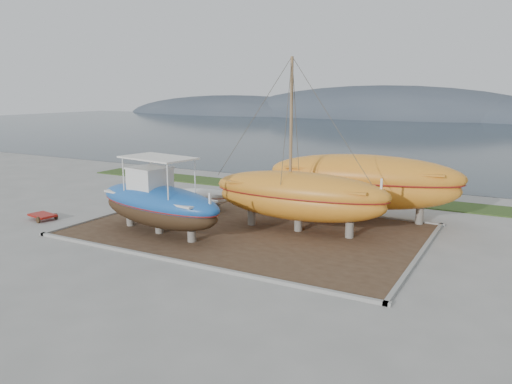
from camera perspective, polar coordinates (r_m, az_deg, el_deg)
The scene contains 11 objects.
ground at distance 24.24m, azimuth -5.51°, elevation -6.69°, with size 140.00×140.00×0.00m, color gray.
dirt_patch at distance 27.47m, azimuth -0.80°, elevation -4.37°, with size 18.00×12.00×0.06m, color #422D1E.
curb_frame at distance 27.46m, azimuth -0.80°, elevation -4.28°, with size 18.60×12.60×0.15m, color gray, non-canonical shape.
grass_strip at distance 37.62m, azimuth 7.89°, elevation -0.10°, with size 44.00×3.00×0.08m, color #284219.
sea at distance 90.23m, azimuth 20.51°, elevation 6.01°, with size 260.00×100.00×0.04m, color black, non-canonical shape.
mountain_ridge at distance 144.75m, azimuth 23.83°, elevation 7.58°, with size 200.00×36.00×20.00m, color #333D49, non-canonical shape.
blue_caique at distance 26.83m, azimuth -11.12°, elevation -0.38°, with size 8.56×2.67×4.12m, color #1B55A9, non-canonical shape.
white_dinghy at distance 31.99m, azimuth -6.77°, elevation -0.88°, with size 4.45×1.67×1.34m, color silver, non-canonical shape.
orange_sailboat at distance 26.44m, azimuth 5.01°, elevation 5.21°, with size 9.89×2.91×9.21m, color orange, non-canonical shape.
orange_bare_hull at distance 30.03m, azimuth 12.11°, elevation 0.46°, with size 11.37×3.41×3.73m, color orange, non-canonical shape.
red_trailer at distance 32.31m, azimuth -23.21°, elevation -2.64°, with size 2.43×1.21×0.34m, color #A41A12, non-canonical shape.
Camera 1 is at (13.07, -18.96, 7.56)m, focal length 35.00 mm.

